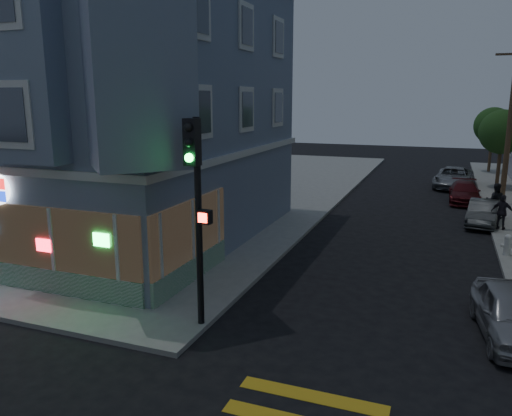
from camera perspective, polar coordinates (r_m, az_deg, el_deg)
The scene contains 14 objects.
ground at distance 13.20m, azimuth -25.57°, elevation -16.99°, with size 120.00×120.00×0.00m, color black.
sidewalk_nw at distance 38.38m, azimuth -14.91°, elevation 2.89°, with size 33.00×42.00×0.15m, color gray.
corner_building at distance 23.78m, azimuth -17.81°, elevation 10.95°, with size 14.60×14.60×11.40m.
utility_pole at distance 31.86m, azimuth 27.04°, elevation 8.61°, with size 2.20×0.30×9.00m.
street_tree_near at distance 37.89m, azimuth 26.32°, elevation 7.79°, with size 3.00×3.00×5.30m.
street_tree_far at distance 45.85m, azimuth 25.46°, elevation 8.48°, with size 3.00×3.00×5.30m.
pedestrian_a at distance 28.32m, azimuth 25.66°, elevation 0.76°, with size 0.88×0.69×1.81m, color black.
pedestrian_b at distance 26.01m, azimuth 26.33°, elevation -0.44°, with size 0.97×0.40×1.65m, color #24222A.
parked_car_a at distance 14.96m, azimuth 27.20°, elevation -10.71°, with size 1.61×4.01×1.37m, color #A2A3A9.
parked_car_b at distance 27.16m, azimuth 24.50°, elevation -0.53°, with size 1.32×3.78×1.24m, color #3B3E40.
parked_car_c at distance 32.63m, azimuth 22.73°, elevation 1.65°, with size 1.72×4.24×1.23m, color #501217.
parked_car_d at distance 37.73m, azimuth 21.63°, elevation 3.25°, with size 2.38×5.15×1.43m, color gray.
traffic_signal at distance 12.90m, azimuth -6.86°, elevation 2.20°, with size 0.66×0.63×5.61m.
fire_hydrant at distance 21.97m, azimuth 26.82°, elevation -3.72°, with size 0.49×0.28×0.85m.
Camera 1 is at (8.75, -7.66, 6.24)m, focal length 35.00 mm.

